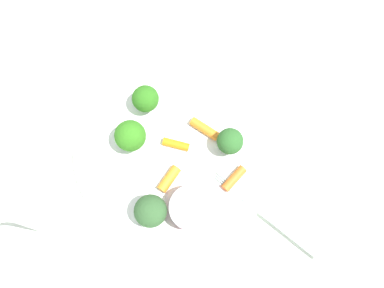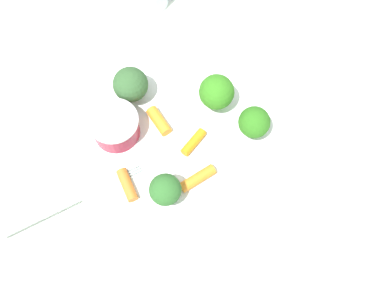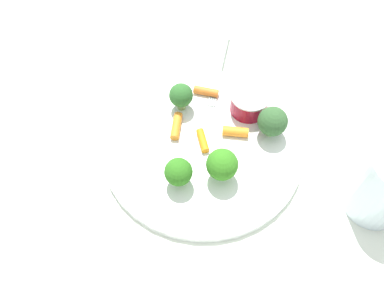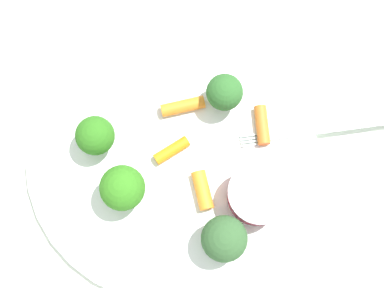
{
  "view_description": "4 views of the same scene",
  "coord_description": "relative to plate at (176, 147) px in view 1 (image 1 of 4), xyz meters",
  "views": [
    {
      "loc": [
        0.08,
        0.15,
        0.59
      ],
      "look_at": [
        -0.02,
        0.01,
        0.02
      ],
      "focal_mm": 38.73,
      "sensor_mm": 36.0,
      "label": 1
    },
    {
      "loc": [
        -0.22,
        0.05,
        0.54
      ],
      "look_at": [
        -0.01,
        0.0,
        0.03
      ],
      "focal_mm": 43.03,
      "sensor_mm": 36.0,
      "label": 2
    },
    {
      "loc": [
        0.13,
        -0.29,
        0.49
      ],
      "look_at": [
        -0.01,
        -0.01,
        0.02
      ],
      "focal_mm": 35.92,
      "sensor_mm": 36.0,
      "label": 3
    },
    {
      "loc": [
        0.11,
        0.04,
        0.56
      ],
      "look_at": [
        -0.01,
        0.02,
        0.03
      ],
      "focal_mm": 50.87,
      "sensor_mm": 36.0,
      "label": 4
    }
  ],
  "objects": [
    {
      "name": "ground_plane",
      "position": [
        0.0,
        0.0,
        -0.01
      ],
      "size": [
        2.4,
        2.4,
        0.0
      ],
      "primitive_type": "plane",
      "color": "white"
    },
    {
      "name": "plate",
      "position": [
        0.0,
        0.0,
        0.0
      ],
      "size": [
        0.3,
        0.3,
        0.01
      ],
      "primitive_type": "cylinder",
      "color": "white",
      "rests_on": "ground_plane"
    },
    {
      "name": "sauce_cup",
      "position": [
        0.04,
        0.09,
        0.02
      ],
      "size": [
        0.06,
        0.06,
        0.04
      ],
      "color": "maroon",
      "rests_on": "plate"
    },
    {
      "name": "broccoli_floret_0",
      "position": [
        -0.06,
        0.05,
        0.03
      ],
      "size": [
        0.04,
        0.04,
        0.05
      ],
      "color": "#81A961",
      "rests_on": "plate"
    },
    {
      "name": "broccoli_floret_1",
      "position": [
        0.08,
        0.06,
        0.04
      ],
      "size": [
        0.04,
        0.04,
        0.05
      ],
      "color": "#8DBC70",
      "rests_on": "plate"
    },
    {
      "name": "broccoli_floret_2",
      "position": [
        -0.0,
        -0.08,
        0.03
      ],
      "size": [
        0.04,
        0.04,
        0.05
      ],
      "color": "#96AF70",
      "rests_on": "plate"
    },
    {
      "name": "broccoli_floret_3",
      "position": [
        0.05,
        -0.04,
        0.04
      ],
      "size": [
        0.04,
        0.04,
        0.06
      ],
      "color": "#89BC6F",
      "rests_on": "plate"
    },
    {
      "name": "carrot_stick_0",
      "position": [
        -0.05,
        0.01,
        0.01
      ],
      "size": [
        0.03,
        0.05,
        0.01
      ],
      "primitive_type": "cylinder",
      "rotation": [
        1.57,
        0.0,
        3.5
      ],
      "color": "orange",
      "rests_on": "plate"
    },
    {
      "name": "carrot_stick_1",
      "position": [
        0.0,
        -0.0,
        0.01
      ],
      "size": [
        0.03,
        0.04,
        0.01
      ],
      "primitive_type": "cylinder",
      "rotation": [
        1.57,
        0.0,
        0.69
      ],
      "color": "orange",
      "rests_on": "plate"
    },
    {
      "name": "carrot_stick_2",
      "position": [
        -0.04,
        0.09,
        0.01
      ],
      "size": [
        0.04,
        0.02,
        0.01
      ],
      "primitive_type": "cylinder",
      "rotation": [
        1.57,
        0.0,
        4.92
      ],
      "color": "orange",
      "rests_on": "plate"
    },
    {
      "name": "carrot_stick_3",
      "position": [
        0.04,
        0.04,
        0.01
      ],
      "size": [
        0.04,
        0.03,
        0.01
      ],
      "primitive_type": "cylinder",
      "rotation": [
        1.57,
        0.0,
        5.07
      ],
      "color": "orange",
      "rests_on": "plate"
    },
    {
      "name": "fork",
      "position": [
        -0.04,
        0.15,
        0.01
      ],
      "size": [
        0.06,
        0.18,
        0.0
      ],
      "color": "#B0C4BE",
      "rests_on": "plate"
    },
    {
      "name": "drinking_glass",
      "position": [
        0.25,
        0.02,
        0.05
      ],
      "size": [
        0.08,
        0.08,
        0.11
      ],
      "primitive_type": "cylinder",
      "color": "silver",
      "rests_on": "ground_plane"
    }
  ]
}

